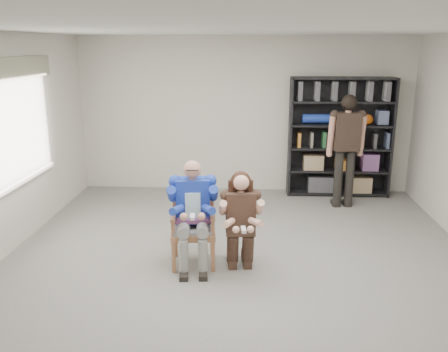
# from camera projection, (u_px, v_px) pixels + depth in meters

# --- Properties ---
(room_shell) EXTENTS (6.00, 7.00, 2.80)m
(room_shell) POSITION_uv_depth(u_px,v_px,m) (239.00, 160.00, 5.23)
(room_shell) COLOR beige
(room_shell) RESTS_ON ground
(floor) EXTENTS (6.00, 7.00, 0.01)m
(floor) POSITION_uv_depth(u_px,v_px,m) (238.00, 275.00, 5.60)
(floor) COLOR slate
(floor) RESTS_ON ground
(window_left) EXTENTS (0.16, 2.00, 1.75)m
(window_left) POSITION_uv_depth(u_px,v_px,m) (20.00, 123.00, 6.30)
(window_left) COLOR white
(window_left) RESTS_ON room_shell
(armchair) EXTENTS (0.65, 0.63, 1.02)m
(armchair) POSITION_uv_depth(u_px,v_px,m) (193.00, 225.00, 5.77)
(armchair) COLOR brown
(armchair) RESTS_ON floor
(seated_man) EXTENTS (0.65, 0.85, 1.32)m
(seated_man) POSITION_uv_depth(u_px,v_px,m) (193.00, 214.00, 5.73)
(seated_man) COLOR #17259A
(seated_man) RESTS_ON floor
(kneeling_woman) EXTENTS (0.59, 0.86, 1.21)m
(kneeling_woman) POSITION_uv_depth(u_px,v_px,m) (241.00, 222.00, 5.59)
(kneeling_woman) COLOR #312016
(kneeling_woman) RESTS_ON floor
(bookshelf) EXTENTS (1.80, 0.38, 2.10)m
(bookshelf) POSITION_uv_depth(u_px,v_px,m) (340.00, 137.00, 8.38)
(bookshelf) COLOR black
(bookshelf) RESTS_ON floor
(standing_man) EXTENTS (0.61, 0.38, 1.86)m
(standing_man) POSITION_uv_depth(u_px,v_px,m) (346.00, 152.00, 7.75)
(standing_man) COLOR black
(standing_man) RESTS_ON floor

